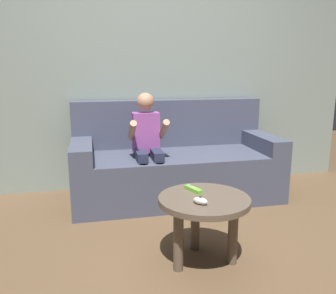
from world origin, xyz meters
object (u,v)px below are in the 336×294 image
(couch, at_px, (175,164))
(game_remote_lime_near_edge, at_px, (193,189))
(coffee_table, at_px, (204,209))
(nunchuk_white, at_px, (200,201))
(person_seated_on_couch, at_px, (148,143))

(couch, height_order, game_remote_lime_near_edge, couch)
(coffee_table, bearing_deg, nunchuk_white, -117.85)
(game_remote_lime_near_edge, xyz_separation_m, nunchuk_white, (-0.02, -0.22, 0.01))
(coffee_table, xyz_separation_m, nunchuk_white, (-0.06, -0.11, 0.10))
(couch, height_order, nunchuk_white, couch)
(person_seated_on_couch, xyz_separation_m, coffee_table, (0.17, -1.00, -0.21))
(coffee_table, height_order, game_remote_lime_near_edge, game_remote_lime_near_edge)
(couch, distance_m, nunchuk_white, 1.31)
(person_seated_on_couch, height_order, nunchuk_white, person_seated_on_couch)
(couch, xyz_separation_m, game_remote_lime_near_edge, (-0.14, -1.08, 0.14))
(game_remote_lime_near_edge, bearing_deg, nunchuk_white, -95.97)
(couch, bearing_deg, nunchuk_white, -97.26)
(coffee_table, xyz_separation_m, game_remote_lime_near_edge, (-0.03, 0.11, 0.09))
(couch, distance_m, coffee_table, 1.19)
(person_seated_on_couch, distance_m, game_remote_lime_near_edge, 0.91)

